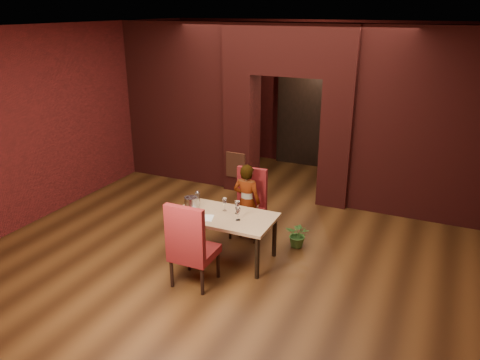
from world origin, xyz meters
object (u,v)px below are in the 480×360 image
(wine_glass_c, at_px, (238,214))
(potted_plant, at_px, (298,235))
(wine_bucket, at_px, (191,205))
(person_seated, at_px, (247,202))
(dining_table, at_px, (224,236))
(chair_far, at_px, (247,204))
(wine_glass_a, at_px, (225,205))
(wine_glass_b, at_px, (237,207))
(chair_near, at_px, (194,242))
(water_bottle, at_px, (198,200))

(wine_glass_c, distance_m, potted_plant, 1.18)
(wine_bucket, bearing_deg, person_seated, 58.71)
(dining_table, distance_m, chair_far, 0.80)
(wine_glass_c, bearing_deg, wine_glass_a, 146.12)
(wine_glass_c, height_order, potted_plant, wine_glass_c)
(dining_table, relative_size, wine_glass_b, 7.65)
(dining_table, relative_size, person_seated, 1.18)
(person_seated, height_order, potted_plant, person_seated)
(wine_glass_b, bearing_deg, wine_glass_a, 177.27)
(chair_near, bearing_deg, person_seated, -94.44)
(wine_glass_a, distance_m, wine_bucket, 0.48)
(wine_bucket, bearing_deg, wine_glass_c, 3.39)
(wine_glass_a, height_order, potted_plant, wine_glass_a)
(wine_glass_a, bearing_deg, wine_bucket, -148.67)
(wine_glass_b, bearing_deg, potted_plant, 40.14)
(dining_table, height_order, wine_glass_b, wine_glass_b)
(chair_near, bearing_deg, wine_bucket, -58.14)
(dining_table, height_order, wine_bucket, wine_bucket)
(wine_glass_b, xyz_separation_m, wine_bucket, (-0.62, -0.24, 0.02))
(chair_far, bearing_deg, dining_table, -93.62)
(water_bottle, xyz_separation_m, potted_plant, (1.32, 0.72, -0.61))
(person_seated, bearing_deg, chair_far, -76.33)
(wine_bucket, relative_size, water_bottle, 0.82)
(wine_glass_a, bearing_deg, dining_table, -66.37)
(person_seated, bearing_deg, potted_plant, -178.64)
(wine_glass_b, height_order, wine_bucket, wine_bucket)
(chair_far, bearing_deg, person_seated, -77.87)
(wine_glass_c, bearing_deg, wine_bucket, -176.61)
(water_bottle, bearing_deg, person_seated, 55.33)
(chair_far, relative_size, chair_near, 0.92)
(potted_plant, bearing_deg, wine_glass_c, -127.68)
(dining_table, bearing_deg, wine_glass_a, 113.08)
(chair_far, distance_m, person_seated, 0.09)
(chair_far, distance_m, chair_near, 1.53)
(chair_near, height_order, potted_plant, chair_near)
(wine_glass_b, bearing_deg, chair_near, -102.83)
(person_seated, bearing_deg, dining_table, 86.74)
(chair_far, distance_m, wine_glass_a, 0.68)
(wine_glass_a, bearing_deg, person_seated, 80.85)
(dining_table, distance_m, chair_near, 0.79)
(wine_bucket, distance_m, potted_plant, 1.71)
(water_bottle, bearing_deg, wine_glass_c, -8.06)
(water_bottle, height_order, potted_plant, water_bottle)
(wine_glass_a, height_order, water_bottle, water_bottle)
(chair_near, xyz_separation_m, wine_glass_c, (0.31, 0.69, 0.18))
(chair_near, distance_m, wine_bucket, 0.79)
(wine_glass_c, distance_m, water_bottle, 0.70)
(dining_table, distance_m, water_bottle, 0.65)
(wine_glass_a, height_order, wine_bucket, wine_bucket)
(wine_glass_b, height_order, water_bottle, water_bottle)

